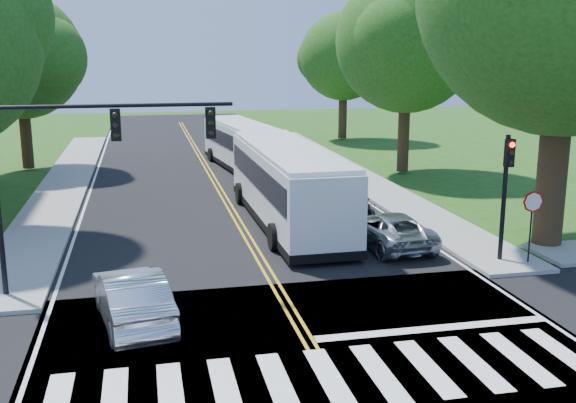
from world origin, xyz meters
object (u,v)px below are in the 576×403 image
object	(u,v)px
bus_lead	(287,183)
hatchback	(132,297)
bus_follow	(243,145)
dark_sedan	(352,206)
signal_nw	(77,153)
signal_ne	(506,181)
suv	(389,229)

from	to	relation	value
bus_lead	hatchback	bearing A→B (deg)	56.11
bus_lead	hatchback	xyz separation A→B (m)	(-6.49, -9.93, -1.00)
bus_lead	bus_follow	xyz separation A→B (m)	(0.17, 13.93, -0.22)
hatchback	dark_sedan	bearing A→B (deg)	-143.74
signal_nw	signal_ne	distance (m)	14.13
bus_lead	hatchback	world-z (taller)	bus_lead
signal_nw	bus_lead	bearing A→B (deg)	42.36
hatchback	dark_sedan	world-z (taller)	hatchback
signal_nw	bus_follow	distance (m)	22.82
signal_ne	dark_sedan	bearing A→B (deg)	113.82
bus_lead	signal_ne	bearing A→B (deg)	129.70
signal_ne	dark_sedan	distance (m)	8.24
bus_follow	dark_sedan	bearing A→B (deg)	94.06
bus_follow	signal_ne	bearing A→B (deg)	98.52
bus_lead	bus_follow	distance (m)	13.94
bus_lead	suv	bearing A→B (deg)	124.02
signal_ne	signal_nw	bearing A→B (deg)	-179.95
signal_nw	hatchback	distance (m)	4.74
bus_lead	dark_sedan	distance (m)	3.18
hatchback	suv	distance (m)	11.03
hatchback	dark_sedan	xyz separation A→B (m)	(9.44, 9.95, -0.17)
suv	dark_sedan	size ratio (longest dim) A/B	1.18
suv	dark_sedan	world-z (taller)	suv
signal_ne	bus_lead	size ratio (longest dim) A/B	0.34
signal_ne	dark_sedan	xyz separation A→B (m)	(-3.19, 7.22, -2.36)
signal_ne	hatchback	bearing A→B (deg)	-167.81
bus_lead	signal_nw	bearing A→B (deg)	41.62
signal_ne	hatchback	world-z (taller)	signal_ne
signal_nw	signal_ne	size ratio (longest dim) A/B	1.62
dark_sedan	signal_ne	bearing A→B (deg)	124.52
signal_nw	dark_sedan	bearing A→B (deg)	33.65
signal_nw	dark_sedan	world-z (taller)	signal_nw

